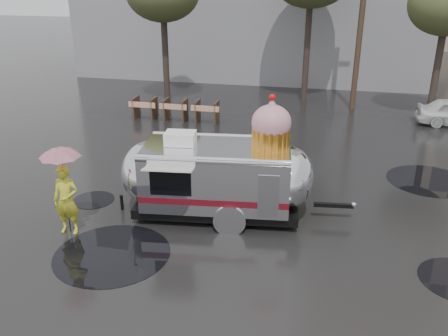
# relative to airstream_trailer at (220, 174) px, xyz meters

# --- Properties ---
(ground) EXTENTS (120.00, 120.00, 0.00)m
(ground) POSITION_rel_airstream_trailer_xyz_m (1.44, -1.42, -1.26)
(ground) COLOR black
(ground) RESTS_ON ground
(puddles) EXTENTS (12.12, 9.18, 0.01)m
(puddles) POSITION_rel_airstream_trailer_xyz_m (1.45, 0.85, -1.25)
(puddles) COLOR black
(puddles) RESTS_ON ground
(utility_pole) EXTENTS (1.60, 0.28, 9.00)m
(utility_pole) POSITION_rel_airstream_trailer_xyz_m (3.94, 12.58, 3.36)
(utility_pole) COLOR #473323
(utility_pole) RESTS_ON ground
(tree_right) EXTENTS (3.36, 3.36, 6.42)m
(tree_right) POSITION_rel_airstream_trailer_xyz_m (7.44, 11.58, 3.80)
(tree_right) COLOR #382D26
(tree_right) RESTS_ON ground
(barricade_row) EXTENTS (4.30, 0.80, 1.00)m
(barricade_row) POSITION_rel_airstream_trailer_xyz_m (-4.11, 8.55, -0.74)
(barricade_row) COLOR #473323
(barricade_row) RESTS_ON ground
(airstream_trailer) EXTENTS (6.64, 3.00, 3.59)m
(airstream_trailer) POSITION_rel_airstream_trailer_xyz_m (0.00, 0.00, 0.00)
(airstream_trailer) COLOR silver
(airstream_trailer) RESTS_ON ground
(person_left) EXTENTS (0.70, 0.49, 1.88)m
(person_left) POSITION_rel_airstream_trailer_xyz_m (-3.65, -1.83, -0.32)
(person_left) COLOR gold
(person_left) RESTS_ON ground
(umbrella_pink) EXTENTS (1.25, 1.25, 2.40)m
(umbrella_pink) POSITION_rel_airstream_trailer_xyz_m (-3.65, -1.83, 0.72)
(umbrella_pink) COLOR #F9A2BA
(umbrella_pink) RESTS_ON ground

